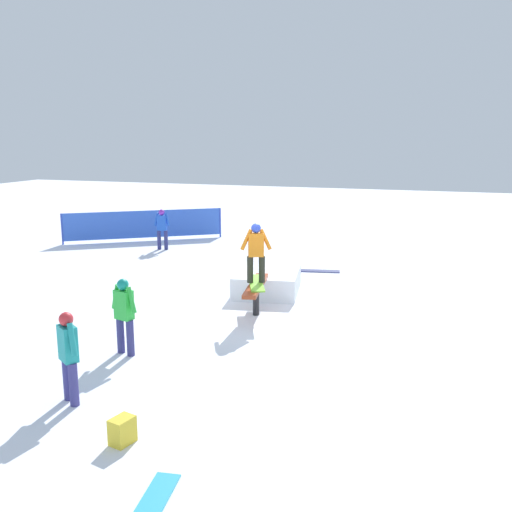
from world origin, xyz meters
TOP-DOWN VIEW (x-y plane):
  - ground_plane at (0.00, 0.00)m, footprint 60.00×60.00m
  - rail_feature at (0.00, 0.00)m, footprint 1.91×0.59m
  - snow_kicker_ramp at (-1.76, -0.30)m, footprint 2.03×1.78m
  - main_rider_on_rail at (0.00, 0.00)m, footprint 1.40×0.79m
  - bystander_teal at (4.72, -1.23)m, footprint 0.40×0.54m
  - bystander_blue at (-5.77, -5.24)m, footprint 0.24×0.56m
  - bystander_green at (2.84, -1.46)m, footprint 0.27×0.59m
  - loose_snowboard_navy at (-4.30, 0.26)m, footprint 0.56×1.52m
  - backpack_on_snow at (5.46, 0.07)m, footprint 0.34×0.29m
  - safety_fence at (-7.03, -6.65)m, footprint 3.25×4.74m

SIDE VIEW (x-z plane):
  - ground_plane at x=0.00m, z-range 0.00..0.00m
  - loose_snowboard_navy at x=-4.30m, z-range 0.00..0.02m
  - backpack_on_snow at x=5.46m, z-range 0.00..0.34m
  - snow_kicker_ramp at x=-1.76m, z-range 0.00..0.54m
  - rail_feature at x=0.00m, z-range 0.23..0.92m
  - safety_fence at x=-7.03m, z-range 0.05..1.15m
  - bystander_teal at x=4.72m, z-range 0.08..1.44m
  - bystander_blue at x=-5.77m, z-range 0.08..1.44m
  - bystander_green at x=2.84m, z-range 0.08..1.45m
  - main_rider_on_rail at x=0.00m, z-range 0.67..1.96m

